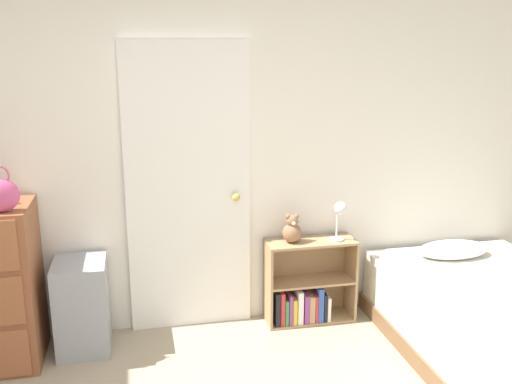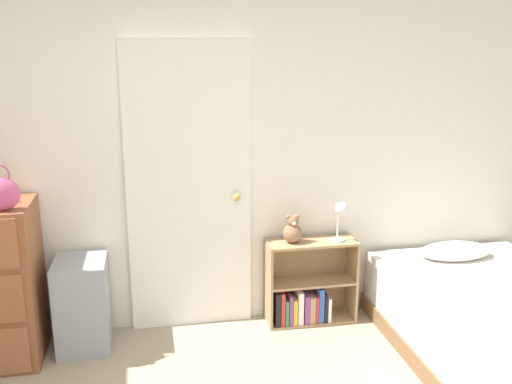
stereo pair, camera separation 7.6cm
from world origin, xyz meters
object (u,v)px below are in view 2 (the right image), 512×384
Objects in this scene: storage_bin at (83,304)px; desk_lamp at (341,214)px; bed at (508,331)px; bookshelf at (305,292)px; handbag at (0,193)px; teddy_bear at (293,230)px.

storage_bin is 2.14× the size of desk_lamp.
bookshelf is at bearing 142.50° from bed.
teddy_bear is at bearing 8.80° from handbag.
storage_bin is at bearing -178.81° from desk_lamp.
desk_lamp reaches higher than storage_bin.
desk_lamp is (0.34, -0.04, 0.12)m from teddy_bear.
storage_bin is 1.56m from bookshelf.
handbag is at bearing 169.77° from bed.
bookshelf is 0.34× the size of bed.
bookshelf is 3.10× the size of teddy_bear.
storage_bin is (0.38, 0.21, -0.83)m from handbag.
bookshelf is (1.56, 0.07, -0.08)m from storage_bin.
handbag is 0.98× the size of desk_lamp.
bed is at bearing -43.12° from desk_lamp.
desk_lamp is at bearing 6.51° from handbag.
desk_lamp reaches higher than teddy_bear.
storage_bin is 1.87m from desk_lamp.
desk_lamp is at bearing -6.01° from teddy_bear.
bookshelf is 0.64m from desk_lamp.
teddy_bear is (1.83, 0.28, -0.44)m from handbag.
storage_bin is at bearing -177.12° from teddy_bear.
handbag is 0.46× the size of storage_bin.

